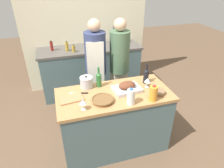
{
  "coord_description": "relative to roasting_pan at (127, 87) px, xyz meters",
  "views": [
    {
      "loc": [
        -0.63,
        -2.0,
        2.22
      ],
      "look_at": [
        0.0,
        0.1,
        0.95
      ],
      "focal_mm": 32.0,
      "sensor_mm": 36.0,
      "label": 1
    }
  ],
  "objects": [
    {
      "name": "kitchen_island",
      "position": [
        -0.17,
        -0.02,
        -0.48
      ],
      "size": [
        1.43,
        0.68,
        0.87
      ],
      "color": "#4C666B",
      "rests_on": "ground_plane"
    },
    {
      "name": "back_wall",
      "position": [
        -0.17,
        1.89,
        0.36
      ],
      "size": [
        2.43,
        0.1,
        2.55
      ],
      "color": "beige",
      "rests_on": "ground_plane"
    },
    {
      "name": "wicker_basket",
      "position": [
        -0.35,
        -0.15,
        -0.02
      ],
      "size": [
        0.26,
        0.26,
        0.05
      ],
      "color": "brown",
      "rests_on": "kitchen_island"
    },
    {
      "name": "wine_glass_left",
      "position": [
        -0.59,
        -0.23,
        0.05
      ],
      "size": [
        0.08,
        0.08,
        0.13
      ],
      "color": "silver",
      "rests_on": "kitchen_island"
    },
    {
      "name": "milk_jug",
      "position": [
        -0.06,
        -0.28,
        0.05
      ],
      "size": [
        0.09,
        0.09,
        0.21
      ],
      "color": "white",
      "rests_on": "kitchen_island"
    },
    {
      "name": "person_cook_guest",
      "position": [
        0.15,
        0.75,
        -0.02
      ],
      "size": [
        0.31,
        0.31,
        1.62
      ],
      "rotation": [
        0.0,
        0.0,
        0.16
      ],
      "color": "beige",
      "rests_on": "ground_plane"
    },
    {
      "name": "wine_bottle_dark",
      "position": [
        0.32,
        0.12,
        0.06
      ],
      "size": [
        0.07,
        0.07,
        0.28
      ],
      "color": "black",
      "rests_on": "kitchen_island"
    },
    {
      "name": "wine_bottle_green",
      "position": [
        -0.31,
        0.21,
        0.06
      ],
      "size": [
        0.07,
        0.07,
        0.28
      ],
      "color": "#28662D",
      "rests_on": "kitchen_island"
    },
    {
      "name": "cutting_board",
      "position": [
        -0.7,
        0.01,
        -0.04
      ],
      "size": [
        0.3,
        0.22,
        0.02
      ],
      "color": "#AD7F51",
      "rests_on": "kitchen_island"
    },
    {
      "name": "back_counter",
      "position": [
        -0.17,
        1.54,
        -0.45
      ],
      "size": [
        1.93,
        0.6,
        0.93
      ],
      "color": "#4C666B",
      "rests_on": "ground_plane"
    },
    {
      "name": "roasting_pan",
      "position": [
        0.0,
        0.0,
        0.0
      ],
      "size": [
        0.37,
        0.28,
        0.13
      ],
      "color": "#BCBCC1",
      "rests_on": "kitchen_island"
    },
    {
      "name": "person_cook_aproned",
      "position": [
        -0.23,
        0.78,
        -0.02
      ],
      "size": [
        0.32,
        0.34,
        1.62
      ],
      "rotation": [
        0.0,
        0.0,
        -0.22
      ],
      "color": "beige",
      "rests_on": "ground_plane"
    },
    {
      "name": "ground_plane",
      "position": [
        -0.17,
        -0.02,
        -0.92
      ],
      "size": [
        12.0,
        12.0,
        0.0
      ],
      "primitive_type": "plane",
      "color": "brown"
    },
    {
      "name": "condiment_bottle_short",
      "position": [
        -0.49,
        1.4,
        0.07
      ],
      "size": [
        0.06,
        0.06,
        0.13
      ],
      "color": "#B28E2D",
      "rests_on": "back_counter"
    },
    {
      "name": "knife_chef",
      "position": [
        -0.59,
        0.11,
        -0.04
      ],
      "size": [
        0.23,
        0.09,
        0.01
      ],
      "color": "#B7B7BC",
      "rests_on": "kitchen_island"
    },
    {
      "name": "stand_mixer",
      "position": [
        0.4,
        1.6,
        0.16
      ],
      "size": [
        0.18,
        0.14,
        0.34
      ],
      "color": "#333842",
      "rests_on": "back_counter"
    },
    {
      "name": "juice_jug",
      "position": [
        0.22,
        -0.28,
        0.05
      ],
      "size": [
        0.1,
        0.1,
        0.2
      ],
      "color": "orange",
      "rests_on": "kitchen_island"
    },
    {
      "name": "mixing_bowl",
      "position": [
        0.35,
        -0.17,
        -0.02
      ],
      "size": [
        0.17,
        0.17,
        0.05
      ],
      "color": "#846647",
      "rests_on": "kitchen_island"
    },
    {
      "name": "condiment_bottle_extra",
      "position": [
        -0.86,
        1.58,
        0.1
      ],
      "size": [
        0.05,
        0.05,
        0.18
      ],
      "color": "maroon",
      "rests_on": "back_counter"
    },
    {
      "name": "wine_glass_right",
      "position": [
        0.29,
        0.01,
        0.05
      ],
      "size": [
        0.08,
        0.08,
        0.13
      ],
      "color": "silver",
      "rests_on": "kitchen_island"
    },
    {
      "name": "condiment_bottle_tall",
      "position": [
        -0.6,
        1.49,
        0.1
      ],
      "size": [
        0.06,
        0.06,
        0.18
      ],
      "color": "#B28E2D",
      "rests_on": "back_counter"
    },
    {
      "name": "stock_pot",
      "position": [
        -0.47,
        0.23,
        0.03
      ],
      "size": [
        0.17,
        0.17,
        0.17
      ],
      "color": "#B7B7BC",
      "rests_on": "kitchen_island"
    }
  ]
}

